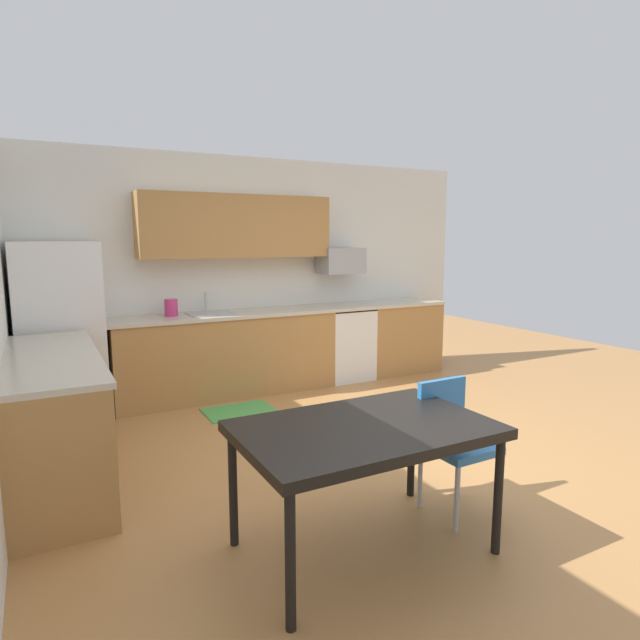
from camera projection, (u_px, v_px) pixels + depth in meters
The scene contains 17 objects.
ground_plane at pixel (378, 458), 4.33m from camera, with size 12.00×12.00×0.00m, color #B77F47.
wall_back at pixel (256, 273), 6.43m from camera, with size 5.80×0.10×2.70m, color silver.
cabinet_run_back at pixel (227, 356), 6.03m from camera, with size 2.49×0.60×0.90m, color #AD7A42.
cabinet_run_back_right at pixel (397, 337), 7.14m from camera, with size 1.06×0.60×0.90m, color #AD7A42.
cabinet_run_left at pixel (55, 421), 3.89m from camera, with size 0.60×2.00×0.90m, color #AD7A42.
countertop_back at pixel (267, 312), 6.19m from camera, with size 4.80×0.64×0.04m, color beige.
countertop_left at pixel (50, 358), 3.82m from camera, with size 0.64×2.00×0.04m, color beige.
upper_cabinets_back at pixel (237, 226), 6.02m from camera, with size 2.20×0.34×0.70m, color #AD7A42.
refrigerator at pixel (60, 333), 5.12m from camera, with size 0.76×0.70×1.74m, color white.
oven_range at pixel (344, 343), 6.75m from camera, with size 0.60×0.60×0.91m.
microwave at pixel (341, 261), 6.68m from camera, with size 0.54×0.36×0.32m, color #9EA0A5.
sink_basin at pixel (211, 319), 5.89m from camera, with size 0.48×0.40×0.14m, color #A5A8AD.
sink_faucet at pixel (206, 303), 6.02m from camera, with size 0.02×0.02×0.24m, color #B2B5BA.
dining_table at pixel (364, 435), 2.97m from camera, with size 1.40×0.90×0.75m.
chair_near_table at pixel (452, 435), 3.46m from camera, with size 0.41×0.41×0.85m.
floor_mat at pixel (239, 411), 5.49m from camera, with size 0.70×0.50×0.01m, color #4CA54C.
kettle at pixel (171, 309), 5.71m from camera, with size 0.14×0.14×0.20m, color #CC3372.
Camera 1 is at (-2.35, -3.40, 1.77)m, focal length 29.92 mm.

